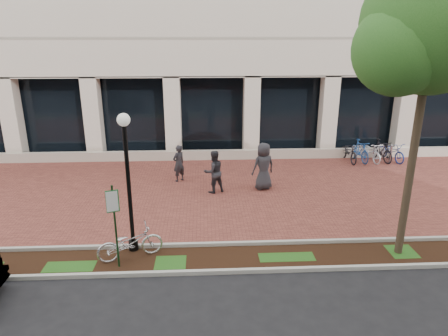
{
  "coord_description": "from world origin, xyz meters",
  "views": [
    {
      "loc": [
        -0.45,
        -15.29,
        6.07
      ],
      "look_at": [
        0.3,
        -0.8,
        1.28
      ],
      "focal_mm": 32.0,
      "sensor_mm": 36.0,
      "label": 1
    }
  ],
  "objects_px": {
    "pedestrian_left": "(179,163)",
    "bike_rack_cluster": "(370,151)",
    "lamppost": "(128,176)",
    "pedestrian_mid": "(214,172)",
    "parking_sign": "(114,216)",
    "locked_bicycle": "(130,243)",
    "bollard": "(391,154)",
    "pedestrian_right": "(263,166)",
    "street_tree": "(434,32)"
  },
  "relations": [
    {
      "from": "pedestrian_right",
      "to": "parking_sign",
      "type": "bearing_deg",
      "value": 28.9
    },
    {
      "from": "pedestrian_left",
      "to": "pedestrian_right",
      "type": "xyz_separation_m",
      "value": [
        3.55,
        -1.13,
        0.17
      ]
    },
    {
      "from": "parking_sign",
      "to": "street_tree",
      "type": "xyz_separation_m",
      "value": [
        8.14,
        0.39,
        4.63
      ]
    },
    {
      "from": "street_tree",
      "to": "pedestrian_mid",
      "type": "xyz_separation_m",
      "value": [
        -5.36,
        5.07,
        -5.29
      ]
    },
    {
      "from": "parking_sign",
      "to": "pedestrian_left",
      "type": "xyz_separation_m",
      "value": [
        1.29,
        6.87,
        -0.72
      ]
    },
    {
      "from": "street_tree",
      "to": "pedestrian_left",
      "type": "height_order",
      "value": "street_tree"
    },
    {
      "from": "parking_sign",
      "to": "locked_bicycle",
      "type": "relative_size",
      "value": 1.29
    },
    {
      "from": "lamppost",
      "to": "locked_bicycle",
      "type": "bearing_deg",
      "value": -89.56
    },
    {
      "from": "bollard",
      "to": "pedestrian_mid",
      "type": "bearing_deg",
      "value": -159.4
    },
    {
      "from": "bollard",
      "to": "bike_rack_cluster",
      "type": "xyz_separation_m",
      "value": [
        -0.8,
        0.55,
        0.0
      ]
    },
    {
      "from": "bike_rack_cluster",
      "to": "locked_bicycle",
      "type": "bearing_deg",
      "value": -149.1
    },
    {
      "from": "lamppost",
      "to": "pedestrian_left",
      "type": "distance_m",
      "value": 6.22
    },
    {
      "from": "lamppost",
      "to": "parking_sign",
      "type": "bearing_deg",
      "value": -105.36
    },
    {
      "from": "parking_sign",
      "to": "pedestrian_mid",
      "type": "xyz_separation_m",
      "value": [
        2.78,
        5.47,
        -0.66
      ]
    },
    {
      "from": "pedestrian_left",
      "to": "bike_rack_cluster",
      "type": "bearing_deg",
      "value": 152.45
    },
    {
      "from": "lamppost",
      "to": "street_tree",
      "type": "relative_size",
      "value": 0.5
    },
    {
      "from": "bike_rack_cluster",
      "to": "bollard",
      "type": "bearing_deg",
      "value": -43.67
    },
    {
      "from": "street_tree",
      "to": "bike_rack_cluster",
      "type": "distance_m",
      "value": 10.94
    },
    {
      "from": "pedestrian_mid",
      "to": "bollard",
      "type": "xyz_separation_m",
      "value": [
        8.89,
        3.34,
        -0.36
      ]
    },
    {
      "from": "parking_sign",
      "to": "lamppost",
      "type": "height_order",
      "value": "lamppost"
    },
    {
      "from": "bollard",
      "to": "parking_sign",
      "type": "bearing_deg",
      "value": -142.94
    },
    {
      "from": "pedestrian_mid",
      "to": "pedestrian_right",
      "type": "xyz_separation_m",
      "value": [
        2.06,
        0.28,
        0.11
      ]
    },
    {
      "from": "locked_bicycle",
      "to": "street_tree",
      "type": "bearing_deg",
      "value": -110.98
    },
    {
      "from": "pedestrian_left",
      "to": "pedestrian_mid",
      "type": "relative_size",
      "value": 0.93
    },
    {
      "from": "pedestrian_left",
      "to": "bollard",
      "type": "bearing_deg",
      "value": 148.47
    },
    {
      "from": "pedestrian_right",
      "to": "bollard",
      "type": "distance_m",
      "value": 7.5
    },
    {
      "from": "lamppost",
      "to": "bike_rack_cluster",
      "type": "height_order",
      "value": "lamppost"
    },
    {
      "from": "lamppost",
      "to": "bollard",
      "type": "xyz_separation_m",
      "value": [
        11.41,
        7.88,
        -1.82
      ]
    },
    {
      "from": "parking_sign",
      "to": "bike_rack_cluster",
      "type": "bearing_deg",
      "value": 20.34
    },
    {
      "from": "pedestrian_mid",
      "to": "bike_rack_cluster",
      "type": "distance_m",
      "value": 8.98
    },
    {
      "from": "parking_sign",
      "to": "lamppost",
      "type": "xyz_separation_m",
      "value": [
        0.26,
        0.93,
        0.8
      ]
    },
    {
      "from": "parking_sign",
      "to": "street_tree",
      "type": "height_order",
      "value": "street_tree"
    },
    {
      "from": "parking_sign",
      "to": "pedestrian_right",
      "type": "bearing_deg",
      "value": 29.5
    },
    {
      "from": "locked_bicycle",
      "to": "pedestrian_mid",
      "type": "distance_m",
      "value": 5.61
    },
    {
      "from": "locked_bicycle",
      "to": "bollard",
      "type": "distance_m",
      "value": 14.13
    },
    {
      "from": "lamppost",
      "to": "pedestrian_mid",
      "type": "xyz_separation_m",
      "value": [
        2.52,
        4.54,
        -1.45
      ]
    },
    {
      "from": "lamppost",
      "to": "pedestrian_mid",
      "type": "relative_size",
      "value": 2.34
    },
    {
      "from": "locked_bicycle",
      "to": "bike_rack_cluster",
      "type": "distance_m",
      "value": 13.84
    },
    {
      "from": "parking_sign",
      "to": "pedestrian_left",
      "type": "bearing_deg",
      "value": 58.97
    },
    {
      "from": "bike_rack_cluster",
      "to": "pedestrian_mid",
      "type": "bearing_deg",
      "value": -163.4
    },
    {
      "from": "bike_rack_cluster",
      "to": "parking_sign",
      "type": "bearing_deg",
      "value": -148.35
    },
    {
      "from": "pedestrian_mid",
      "to": "bike_rack_cluster",
      "type": "bearing_deg",
      "value": -178.0
    },
    {
      "from": "parking_sign",
      "to": "bollard",
      "type": "xyz_separation_m",
      "value": [
        11.66,
        8.81,
        -1.02
      ]
    },
    {
      "from": "parking_sign",
      "to": "bollard",
      "type": "relative_size",
      "value": 2.37
    },
    {
      "from": "locked_bicycle",
      "to": "parking_sign",
      "type": "bearing_deg",
      "value": 130.34
    },
    {
      "from": "parking_sign",
      "to": "pedestrian_mid",
      "type": "height_order",
      "value": "parking_sign"
    },
    {
      "from": "bollard",
      "to": "bike_rack_cluster",
      "type": "bearing_deg",
      "value": 145.42
    },
    {
      "from": "lamppost",
      "to": "bollard",
      "type": "distance_m",
      "value": 13.98
    },
    {
      "from": "pedestrian_right",
      "to": "pedestrian_left",
      "type": "bearing_deg",
      "value": -38.64
    },
    {
      "from": "lamppost",
      "to": "bike_rack_cluster",
      "type": "distance_m",
      "value": 13.67
    }
  ]
}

